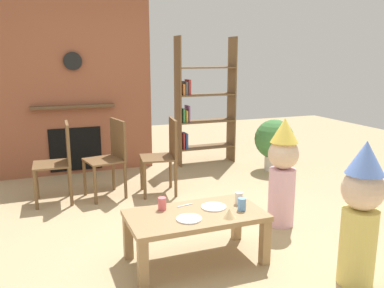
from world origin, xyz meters
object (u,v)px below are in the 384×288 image
paper_cup_near_right (162,204)px  dining_chair_right (166,151)px  coffee_table (196,221)px  paper_cup_center (242,204)px  child_with_cone_hat (361,210)px  birthday_cake_slice (229,213)px  paper_plate_rear (189,219)px  potted_plant_tall (274,141)px  paper_cup_near_left (239,198)px  bookshelf (202,106)px  child_in_pink (283,170)px  paper_plate_front (214,207)px  dining_chair_middle (111,153)px  dining_chair_left (60,158)px

paper_cup_near_right → dining_chair_right: 1.59m
coffee_table → paper_cup_center: paper_cup_center is taller
child_with_cone_hat → birthday_cake_slice: bearing=1.6°
paper_plate_rear → birthday_cake_slice: (0.30, -0.08, 0.03)m
dining_chair_right → potted_plant_tall: 1.79m
child_with_cone_hat → paper_cup_center: bearing=-10.4°
paper_cup_near_left → paper_cup_center: 0.14m
potted_plant_tall → paper_cup_center: bearing=-127.9°
coffee_table → birthday_cake_slice: bearing=-42.4°
paper_plate_rear → dining_chair_right: dining_chair_right is taller
bookshelf → birthday_cake_slice: bookshelf is taller
child_in_pink → coffee_table: bearing=0.0°
dining_chair_right → bookshelf: bearing=-121.1°
bookshelf → dining_chair_right: size_ratio=2.11×
coffee_table → paper_plate_front: (0.18, 0.05, 0.07)m
coffee_table → potted_plant_tall: (2.03, 2.06, 0.09)m
paper_cup_center → birthday_cake_slice: bearing=-147.1°
paper_cup_near_right → paper_plate_rear: (0.13, -0.27, -0.04)m
paper_cup_near_left → paper_plate_front: 0.23m
bookshelf → birthday_cake_slice: bearing=-108.7°
paper_cup_near_right → child_with_cone_hat: bearing=-36.8°
coffee_table → paper_plate_rear: 0.16m
paper_cup_near_right → dining_chair_middle: (-0.11, 1.65, 0.05)m
child_with_cone_hat → child_in_pink: bearing=-57.4°
paper_plate_front → dining_chair_right: dining_chair_right is taller
dining_chair_left → dining_chair_middle: 0.57m
paper_cup_near_right → paper_plate_rear: paper_cup_near_right is taller
birthday_cake_slice → bookshelf: bearing=71.3°
bookshelf → dining_chair_right: (-0.93, -1.13, -0.37)m
bookshelf → paper_cup_center: (-0.85, -2.88, -0.43)m
paper_cup_center → paper_plate_rear: paper_cup_center is taller
paper_cup_near_left → birthday_cake_slice: size_ratio=1.00×
dining_chair_left → potted_plant_tall: bearing=-173.2°
dining_chair_right → potted_plant_tall: size_ratio=1.22×
paper_cup_center → birthday_cake_slice: paper_cup_center is taller
coffee_table → paper_plate_front: bearing=16.4°
birthday_cake_slice → paper_cup_center: bearing=32.9°
paper_plate_rear → birthday_cake_slice: 0.31m
dining_chair_right → coffee_table: bearing=88.8°
dining_chair_left → paper_cup_near_right: bearing=114.4°
bookshelf → paper_cup_near_left: 2.89m
dining_chair_middle → dining_chair_right: 0.63m
potted_plant_tall → child_with_cone_hat: bearing=-111.1°
paper_cup_near_left → potted_plant_tall: bearing=51.0°
paper_cup_near_right → coffee_table: bearing=-36.3°
child_in_pink → dining_chair_middle: child_in_pink is taller
child_with_cone_hat → dining_chair_middle: size_ratio=1.17×
bookshelf → child_with_cone_hat: (-0.25, -3.52, -0.33)m
dining_chair_right → potted_plant_tall: dining_chair_right is taller
dining_chair_middle → potted_plant_tall: size_ratio=1.22×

